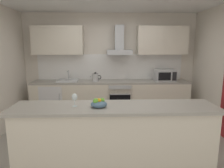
{
  "coord_description": "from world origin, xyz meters",
  "views": [
    {
      "loc": [
        -0.13,
        -3.44,
        1.78
      ],
      "look_at": [
        -0.0,
        0.39,
        1.05
      ],
      "focal_mm": 32.34,
      "sensor_mm": 36.0,
      "label": 1
    }
  ],
  "objects_px": {
    "oven": "(119,98)",
    "sink": "(68,80)",
    "range_hood": "(119,45)",
    "fruit_bowl": "(99,104)",
    "microwave": "(165,75)",
    "refrigerator": "(54,100)",
    "wine_glass": "(75,98)",
    "kettle": "(95,77)"
  },
  "relations": [
    {
      "from": "wine_glass",
      "to": "fruit_bowl",
      "type": "height_order",
      "value": "wine_glass"
    },
    {
      "from": "refrigerator",
      "to": "microwave",
      "type": "relative_size",
      "value": 1.7
    },
    {
      "from": "microwave",
      "to": "sink",
      "type": "height_order",
      "value": "microwave"
    },
    {
      "from": "microwave",
      "to": "fruit_bowl",
      "type": "relative_size",
      "value": 2.27
    },
    {
      "from": "sink",
      "to": "wine_glass",
      "type": "bearing_deg",
      "value": -77.53
    },
    {
      "from": "sink",
      "to": "wine_glass",
      "type": "xyz_separation_m",
      "value": [
        0.52,
        -2.36,
        0.17
      ]
    },
    {
      "from": "kettle",
      "to": "range_hood",
      "type": "xyz_separation_m",
      "value": [
        0.6,
        0.16,
        0.78
      ]
    },
    {
      "from": "oven",
      "to": "fruit_bowl",
      "type": "xyz_separation_m",
      "value": [
        -0.44,
        -2.38,
        0.56
      ]
    },
    {
      "from": "fruit_bowl",
      "to": "oven",
      "type": "bearing_deg",
      "value": 79.53
    },
    {
      "from": "oven",
      "to": "kettle",
      "type": "bearing_deg",
      "value": -176.77
    },
    {
      "from": "oven",
      "to": "sink",
      "type": "relative_size",
      "value": 1.6
    },
    {
      "from": "refrigerator",
      "to": "kettle",
      "type": "xyz_separation_m",
      "value": [
        1.07,
        -0.03,
        0.58
      ]
    },
    {
      "from": "sink",
      "to": "range_hood",
      "type": "xyz_separation_m",
      "value": [
        1.29,
        0.12,
        0.86
      ]
    },
    {
      "from": "refrigerator",
      "to": "sink",
      "type": "distance_m",
      "value": 0.63
    },
    {
      "from": "range_hood",
      "to": "sink",
      "type": "bearing_deg",
      "value": -174.75
    },
    {
      "from": "oven",
      "to": "refrigerator",
      "type": "bearing_deg",
      "value": -179.91
    },
    {
      "from": "kettle",
      "to": "range_hood",
      "type": "bearing_deg",
      "value": 15.31
    },
    {
      "from": "sink",
      "to": "fruit_bowl",
      "type": "xyz_separation_m",
      "value": [
        0.85,
        -2.39,
        0.09
      ]
    },
    {
      "from": "microwave",
      "to": "fruit_bowl",
      "type": "xyz_separation_m",
      "value": [
        -1.58,
        -2.35,
        -0.03
      ]
    },
    {
      "from": "sink",
      "to": "wine_glass",
      "type": "distance_m",
      "value": 2.43
    },
    {
      "from": "microwave",
      "to": "fruit_bowl",
      "type": "bearing_deg",
      "value": -123.93
    },
    {
      "from": "kettle",
      "to": "fruit_bowl",
      "type": "relative_size",
      "value": 1.31
    },
    {
      "from": "range_hood",
      "to": "wine_glass",
      "type": "bearing_deg",
      "value": -107.15
    },
    {
      "from": "microwave",
      "to": "sink",
      "type": "bearing_deg",
      "value": 179.08
    },
    {
      "from": "wine_glass",
      "to": "fruit_bowl",
      "type": "relative_size",
      "value": 0.81
    },
    {
      "from": "kettle",
      "to": "refrigerator",
      "type": "bearing_deg",
      "value": 178.35
    },
    {
      "from": "oven",
      "to": "wine_glass",
      "type": "distance_m",
      "value": 2.55
    },
    {
      "from": "oven",
      "to": "fruit_bowl",
      "type": "distance_m",
      "value": 2.49
    },
    {
      "from": "microwave",
      "to": "sink",
      "type": "distance_m",
      "value": 2.44
    },
    {
      "from": "oven",
      "to": "microwave",
      "type": "height_order",
      "value": "microwave"
    },
    {
      "from": "wine_glass",
      "to": "kettle",
      "type": "bearing_deg",
      "value": 85.82
    },
    {
      "from": "range_hood",
      "to": "fruit_bowl",
      "type": "relative_size",
      "value": 3.27
    },
    {
      "from": "refrigerator",
      "to": "microwave",
      "type": "xyz_separation_m",
      "value": [
        2.81,
        -0.03,
        0.62
      ]
    },
    {
      "from": "oven",
      "to": "fruit_bowl",
      "type": "relative_size",
      "value": 3.64
    },
    {
      "from": "sink",
      "to": "kettle",
      "type": "height_order",
      "value": "sink"
    },
    {
      "from": "microwave",
      "to": "range_hood",
      "type": "xyz_separation_m",
      "value": [
        -1.14,
        0.16,
        0.74
      ]
    },
    {
      "from": "refrigerator",
      "to": "microwave",
      "type": "height_order",
      "value": "microwave"
    },
    {
      "from": "sink",
      "to": "wine_glass",
      "type": "relative_size",
      "value": 2.81
    },
    {
      "from": "sink",
      "to": "range_hood",
      "type": "distance_m",
      "value": 1.55
    },
    {
      "from": "refrigerator",
      "to": "sink",
      "type": "height_order",
      "value": "sink"
    },
    {
      "from": "range_hood",
      "to": "wine_glass",
      "type": "relative_size",
      "value": 4.05
    },
    {
      "from": "range_hood",
      "to": "refrigerator",
      "type": "bearing_deg",
      "value": -175.47
    }
  ]
}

